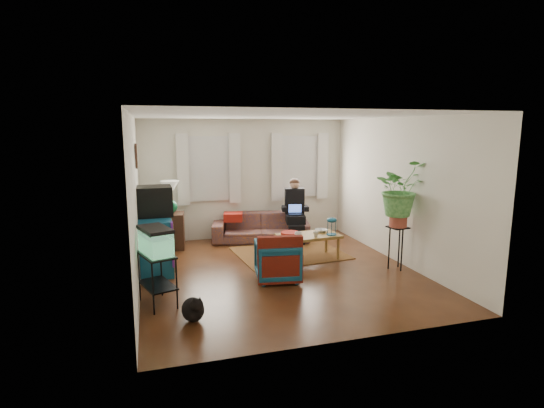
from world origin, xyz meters
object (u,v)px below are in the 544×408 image
object	(u,v)px
aquarium_stand	(157,280)
plant_stand	(397,248)
dresser	(155,244)
armchair	(277,259)
sofa	(261,223)
side_table	(172,231)
coffee_table	(309,247)

from	to	relation	value
aquarium_stand	plant_stand	distance (m)	4.01
dresser	armchair	bearing A→B (deg)	-29.24
armchair	plant_stand	size ratio (longest dim) A/B	0.93
sofa	side_table	world-z (taller)	sofa
sofa	aquarium_stand	bearing A→B (deg)	-114.20
armchair	aquarium_stand	bearing A→B (deg)	22.70
armchair	coffee_table	size ratio (longest dim) A/B	0.62
sofa	plant_stand	size ratio (longest dim) A/B	2.73
side_table	armchair	xyz separation A→B (m)	(1.52, -2.33, -0.02)
dresser	aquarium_stand	world-z (taller)	dresser
dresser	sofa	bearing A→B (deg)	31.44
plant_stand	armchair	bearing A→B (deg)	177.82
armchair	coffee_table	distance (m)	1.24
side_table	armchair	bearing A→B (deg)	-56.95
side_table	coffee_table	size ratio (longest dim) A/B	0.64
dresser	plant_stand	xyz separation A→B (m)	(3.98, -1.09, -0.09)
armchair	plant_stand	bearing A→B (deg)	-174.17
side_table	aquarium_stand	bearing A→B (deg)	-97.07
armchair	dresser	bearing A→B (deg)	-20.41
aquarium_stand	coffee_table	xyz separation A→B (m)	(2.74, 1.36, -0.13)
side_table	sofa	bearing A→B (deg)	2.26
sofa	plant_stand	world-z (taller)	sofa
coffee_table	plant_stand	xyz separation A→B (m)	(1.25, -0.96, 0.14)
aquarium_stand	dresser	bearing A→B (deg)	71.15
aquarium_stand	coffee_table	distance (m)	3.07
sofa	side_table	xyz separation A→B (m)	(-1.88, -0.07, -0.04)
armchair	sofa	bearing A→B (deg)	-90.55
sofa	coffee_table	world-z (taller)	sofa
sofa	plant_stand	xyz separation A→B (m)	(1.76, -2.49, -0.03)
side_table	plant_stand	bearing A→B (deg)	-33.53
armchair	coffee_table	bearing A→B (deg)	-127.01
sofa	aquarium_stand	world-z (taller)	sofa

